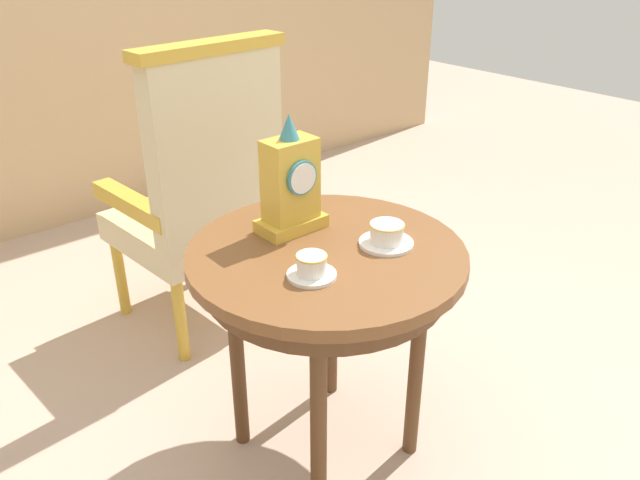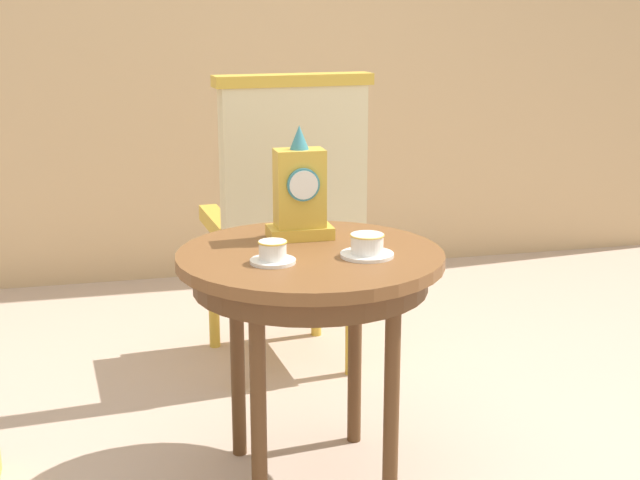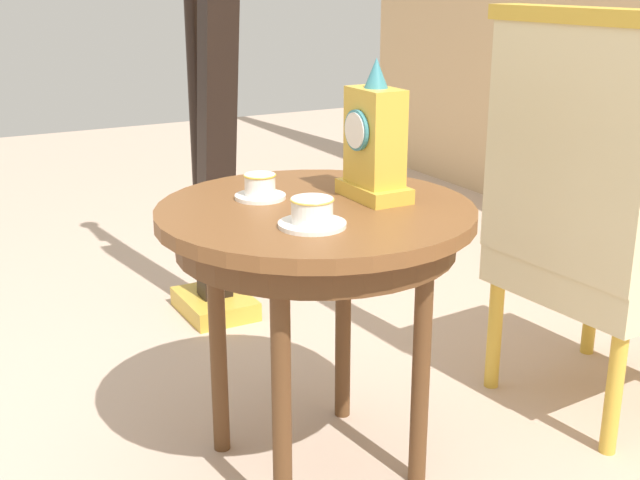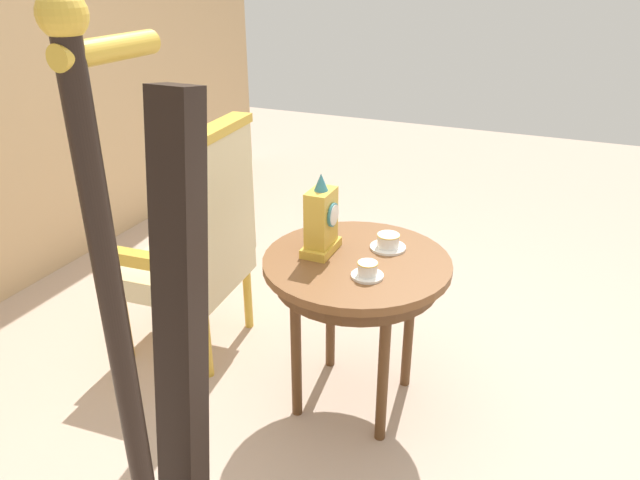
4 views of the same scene
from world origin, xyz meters
name	(u,v)px [view 2 (image 2 of 4)]	position (x,y,z in m)	size (l,w,h in m)	color
side_table	(310,278)	(0.08, 0.06, 0.62)	(0.76, 0.76, 0.70)	brown
teacup_left	(273,253)	(-0.05, -0.03, 0.73)	(0.12, 0.12, 0.06)	white
teacup_right	(367,246)	(0.22, -0.03, 0.73)	(0.15, 0.15, 0.06)	white
mantel_clock	(300,194)	(0.08, 0.21, 0.83)	(0.19, 0.11, 0.34)	gold
armchair	(286,221)	(0.17, 0.87, 0.59)	(0.58, 0.57, 1.14)	beige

